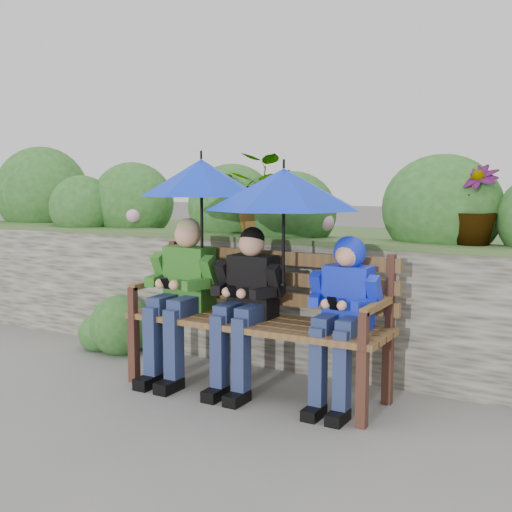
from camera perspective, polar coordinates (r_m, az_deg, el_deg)
The scene contains 8 objects.
ground at distance 4.62m, azimuth -0.63°, elevation -11.91°, with size 60.00×60.00×0.00m, color slate.
garden_backdrop at distance 5.95m, azimuth 5.90°, elevation -1.59°, with size 8.00×2.87×1.88m.
park_bench at distance 4.52m, azimuth 0.39°, elevation -4.85°, with size 1.89×0.56×1.00m.
boy_left at distance 4.76m, azimuth -6.66°, elevation -2.98°, with size 0.52×0.60×1.20m.
boy_middle at distance 4.46m, azimuth -0.92°, elevation -3.84°, with size 0.49×0.56×1.16m.
boy_right at distance 4.16m, azimuth 7.76°, elevation -4.34°, with size 0.46×0.56×1.12m.
umbrella_left at distance 4.67m, azimuth -4.88°, elevation 6.95°, with size 0.87×0.87×0.96m.
umbrella_right at distance 4.28m, azimuth 2.48°, elevation 5.96°, with size 1.07×1.07×0.86m.
Camera 1 is at (2.22, -3.77, 1.49)m, focal length 45.00 mm.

